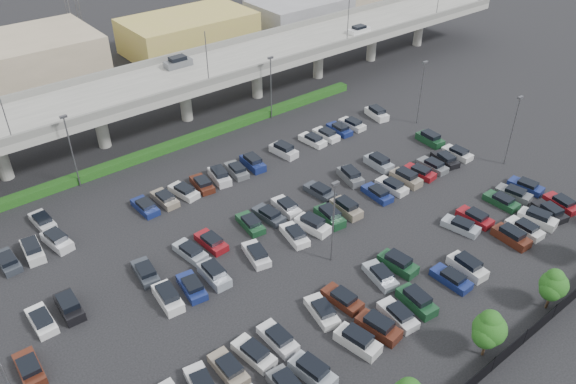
% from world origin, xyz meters
% --- Properties ---
extents(ground, '(280.00, 280.00, 0.00)m').
position_xyz_m(ground, '(0.00, 0.00, 0.00)').
color(ground, black).
extents(overpass, '(150.00, 13.00, 15.80)m').
position_xyz_m(overpass, '(-0.25, 31.99, 6.97)').
color(overpass, gray).
rests_on(overpass, ground).
extents(hedge, '(66.00, 1.60, 1.10)m').
position_xyz_m(hedge, '(0.00, 25.00, 0.55)').
color(hedge, '#143D11').
rests_on(hedge, ground).
extents(fence, '(70.00, 0.10, 2.00)m').
position_xyz_m(fence, '(-0.05, -28.00, 0.90)').
color(fence, black).
rests_on(fence, ground).
extents(tree_row, '(65.07, 3.66, 5.94)m').
position_xyz_m(tree_row, '(0.70, -26.53, 3.52)').
color(tree_row, '#332316').
rests_on(tree_row, ground).
extents(parked_cars, '(63.07, 41.65, 1.67)m').
position_xyz_m(parked_cars, '(-0.33, -3.83, 0.62)').
color(parked_cars, white).
rests_on(parked_cars, ground).
extents(light_poles, '(66.90, 48.38, 10.30)m').
position_xyz_m(light_poles, '(-4.13, 2.00, 6.24)').
color(light_poles, '#4F4F54').
rests_on(light_poles, ground).
extents(distant_buildings, '(138.00, 24.00, 9.00)m').
position_xyz_m(distant_buildings, '(12.38, 61.81, 3.74)').
color(distant_buildings, gray).
rests_on(distant_buildings, ground).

